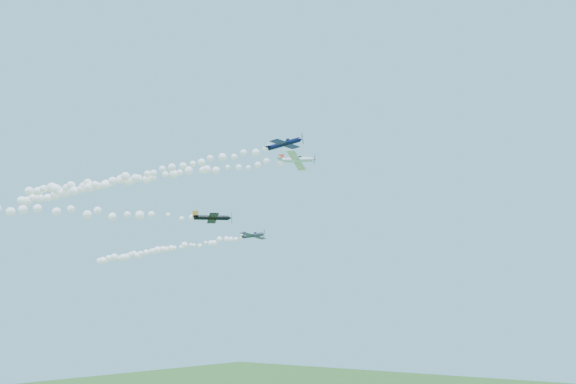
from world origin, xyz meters
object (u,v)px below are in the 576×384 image
Objects in this scene: plane_navy at (285,144)px; plane_grey at (253,235)px; plane_white at (296,160)px; plane_black at (213,218)px.

plane_grey is (-25.22, 21.33, -10.60)m from plane_navy.
plane_white is 1.29× the size of plane_black.
plane_grey is at bearing 134.39° from plane_white.
plane_navy is at bearing -17.61° from plane_black.
plane_navy reaches higher than plane_grey.
plane_white is 11.71m from plane_navy.
plane_black is (-10.41, -6.52, -12.98)m from plane_navy.
plane_white is at bearing 110.11° from plane_navy.
plane_navy is (5.05, -10.52, -0.93)m from plane_white.
plane_navy is 1.22× the size of plane_black.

